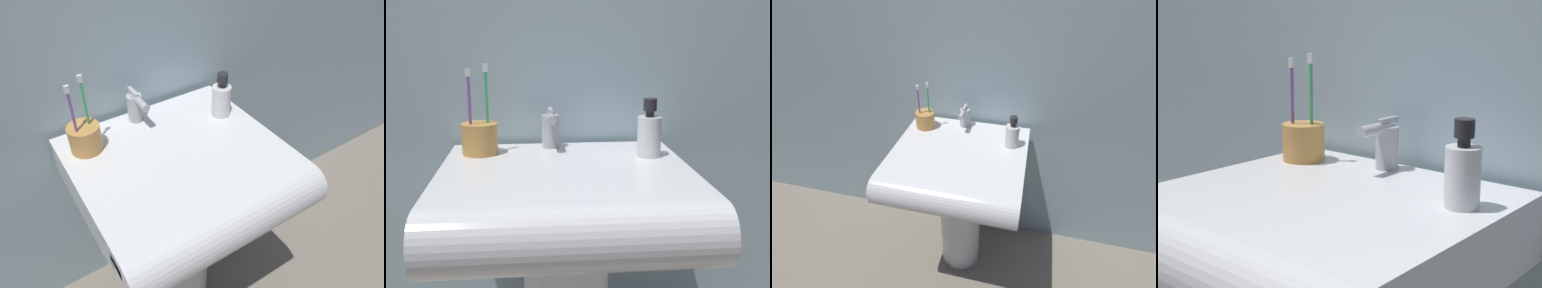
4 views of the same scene
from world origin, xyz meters
The scene contains 7 objects.
ground_plane centered at (0.00, 0.00, 0.00)m, with size 6.00×6.00×0.00m, color gray.
wall_back centered at (0.00, 0.29, 1.20)m, with size 5.00×0.05×2.40m, color #9EB7C1.
sink_pedestal centered at (0.00, 0.00, 0.30)m, with size 0.20×0.20×0.59m, color white.
sink_basin centered at (0.00, -0.05, 0.66)m, with size 0.56×0.54×0.12m.
faucet centered at (-0.03, 0.19, 0.77)m, with size 0.05×0.11×0.10m.
toothbrush_cup centered at (-0.20, 0.14, 0.76)m, with size 0.09×0.09×0.22m.
soap_bottle centered at (0.21, 0.08, 0.77)m, with size 0.06×0.06×0.14m.
Camera 3 is at (0.26, -0.99, 1.45)m, focal length 28.00 mm.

